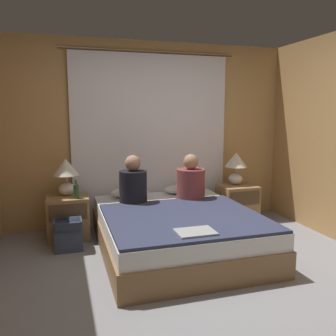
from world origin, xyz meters
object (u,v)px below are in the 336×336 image
Objects in this scene: lamp_right at (236,164)px; person_right_in_bed at (191,182)px; pillow_right at (182,189)px; backpack_on_floor at (68,233)px; nightstand_left at (68,217)px; beer_bottle_on_left_stand at (76,191)px; bed at (176,231)px; lamp_left at (66,172)px; person_left_in_bed at (133,184)px; nightstand_right at (237,204)px; laptop_on_bed at (195,232)px; pillow_left at (130,192)px.

lamp_right is 0.79× the size of person_right_in_bed.
backpack_on_floor is (-1.54, -0.50, -0.30)m from pillow_right.
lamp_right reaches higher than nightstand_left.
beer_bottle_on_left_stand reaches higher than pillow_right.
bed is 1.29m from beer_bottle_on_left_stand.
person_left_in_bed is (0.77, -0.32, -0.13)m from lamp_left.
backpack_on_floor is (-2.33, -0.47, -0.62)m from lamp_right.
laptop_on_bed is at bearing -128.73° from nightstand_right.
beer_bottle_on_left_stand is at bearing 149.93° from bed.
lamp_right is 0.92× the size of pillow_right.
nightstand_right is 2.00m from laptop_on_bed.
nightstand_left is 1.55m from pillow_right.
bed is 3.93× the size of nightstand_right.
person_right_in_bed is (-0.80, -0.32, -0.14)m from lamp_right.
lamp_right is 1.31× the size of laptop_on_bed.
nightstand_right is 2.37m from backpack_on_floor.
backpack_on_floor is (-0.01, -0.40, -0.07)m from nightstand_left.
pillow_right is at bearing 25.04° from person_left_in_bed.
beer_bottle_on_left_stand reaches higher than backpack_on_floor.
lamp_right is at bearing 21.87° from person_right_in_bed.
laptop_on_bed is (0.98, -1.42, -0.14)m from beer_bottle_on_left_stand.
person_right_in_bed is (1.52, -0.25, 0.41)m from nightstand_left.
laptop_on_bed is (-0.08, -0.81, 0.26)m from bed.
lamp_left is 0.85m from person_left_in_bed.
nightstand_right is (1.16, 0.74, 0.05)m from bed.
pillow_right is (0.37, 0.85, 0.29)m from bed.
nightstand_left is 2.30× the size of beer_bottle_on_left_stand.
lamp_left reaches higher than laptop_on_bed.
pillow_left is at bearing 178.87° from lamp_right.
beer_bottle_on_left_stand is at bearing -161.33° from pillow_left.
pillow_left is (0.79, 0.11, 0.24)m from nightstand_left.
bed is 1.54m from lamp_left.
nightstand_right is 2.39m from lamp_left.
nightstand_left is 1.00× the size of nightstand_right.
person_right_in_bed is at bearing -12.01° from lamp_left.
lamp_left is at bearing 167.99° from person_right_in_bed.
person_right_in_bed is at bearing -26.02° from pillow_left.
person_right_in_bed is (-0.80, -0.25, 0.41)m from nightstand_right.
lamp_left is 1.00× the size of lamp_right.
nightstand_right is at bearing -4.03° from pillow_left.
person_left_in_bed reaches higher than person_right_in_bed.
lamp_left is 0.77× the size of person_left_in_bed.
person_right_in_bed is 1.66× the size of laptop_on_bed.
pillow_right reaches higher than nightstand_right.
lamp_left is at bearing 116.95° from beer_bottle_on_left_stand.
lamp_right reaches higher than pillow_left.
laptop_on_bed reaches higher than backpack_on_floor.
laptop_on_bed is (-0.44, -1.30, -0.19)m from person_right_in_bed.
nightstand_left is 2.39m from lamp_right.
lamp_left is (0.00, 0.08, 0.55)m from nightstand_left.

